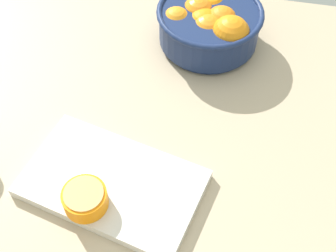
# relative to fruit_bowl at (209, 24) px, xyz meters

# --- Properties ---
(ground_plane) EXTENTS (1.22, 1.03, 0.03)m
(ground_plane) POSITION_rel_fruit_bowl_xyz_m (-0.04, -0.33, -0.07)
(ground_plane) COLOR tan
(fruit_bowl) EXTENTS (0.23, 0.23, 0.11)m
(fruit_bowl) POSITION_rel_fruit_bowl_xyz_m (0.00, 0.00, 0.00)
(fruit_bowl) COLOR navy
(fruit_bowl) RESTS_ON ground_plane
(cutting_board) EXTENTS (0.34, 0.25, 0.02)m
(cutting_board) POSITION_rel_fruit_bowl_xyz_m (-0.11, -0.40, -0.04)
(cutting_board) COLOR beige
(cutting_board) RESTS_ON ground_plane
(orange_half_0) EXTENTS (0.08, 0.08, 0.04)m
(orange_half_0) POSITION_rel_fruit_bowl_xyz_m (-0.14, -0.46, -0.01)
(orange_half_0) COLOR orange
(orange_half_0) RESTS_ON cutting_board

